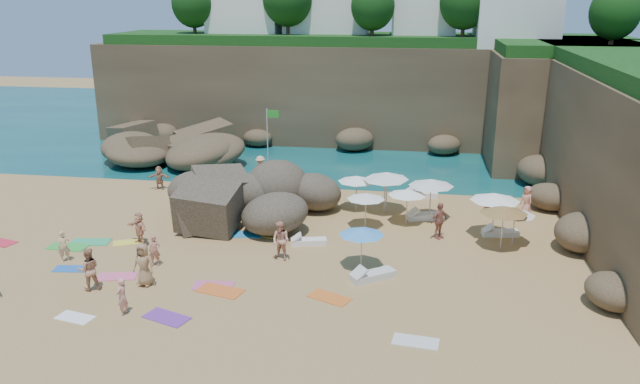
# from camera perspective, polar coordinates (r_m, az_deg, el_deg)

# --- Properties ---
(ground) EXTENTS (120.00, 120.00, 0.00)m
(ground) POSITION_cam_1_polar(r_m,az_deg,el_deg) (30.93, -4.55, -5.02)
(ground) COLOR tan
(ground) RESTS_ON ground
(seawater) EXTENTS (120.00, 120.00, 0.00)m
(seawater) POSITION_cam_1_polar(r_m,az_deg,el_deg) (59.34, 2.19, 6.01)
(seawater) COLOR #0C4751
(seawater) RESTS_ON ground
(cliff_back) EXTENTS (44.00, 8.00, 8.00)m
(cliff_back) POSITION_cam_1_polar(r_m,az_deg,el_deg) (53.55, 3.74, 9.08)
(cliff_back) COLOR brown
(cliff_back) RESTS_ON ground
(cliff_right) EXTENTS (8.00, 30.00, 8.00)m
(cliff_right) POSITION_cam_1_polar(r_m,az_deg,el_deg) (38.55, 27.19, 3.86)
(cliff_right) COLOR brown
(cliff_right) RESTS_ON ground
(cliff_corner) EXTENTS (10.00, 12.00, 8.00)m
(cliff_corner) POSITION_cam_1_polar(r_m,az_deg,el_deg) (49.43, 20.88, 7.27)
(cliff_corner) COLOR brown
(cliff_corner) RESTS_ON ground
(rock_promontory) EXTENTS (12.00, 7.00, 2.00)m
(rock_promontory) POSITION_cam_1_polar(r_m,az_deg,el_deg) (48.71, -12.83, 3.02)
(rock_promontory) COLOR brown
(rock_promontory) RESTS_ON ground
(clifftop_buildings) EXTENTS (28.48, 9.48, 7.00)m
(clifftop_buildings) POSITION_cam_1_polar(r_m,az_deg,el_deg) (53.69, 5.05, 16.83)
(clifftop_buildings) COLOR white
(clifftop_buildings) RESTS_ON cliff_back
(clifftop_trees) EXTENTS (35.60, 23.82, 4.40)m
(clifftop_trees) POSITION_cam_1_polar(r_m,az_deg,el_deg) (47.31, 6.75, 16.72)
(clifftop_trees) COLOR #11380F
(clifftop_trees) RESTS_ON ground
(marina_masts) EXTENTS (3.10, 0.10, 6.00)m
(marina_masts) POSITION_cam_1_polar(r_m,az_deg,el_deg) (62.92, -13.06, 9.01)
(marina_masts) COLOR white
(marina_masts) RESTS_ON ground
(rock_outcrop) EXTENTS (8.34, 7.22, 2.82)m
(rock_outcrop) POSITION_cam_1_polar(r_m,az_deg,el_deg) (34.81, -6.50, -2.46)
(rock_outcrop) COLOR brown
(rock_outcrop) RESTS_ON ground
(flag_pole) EXTENTS (0.89, 0.09, 4.54)m
(flag_pole) POSITION_cam_1_polar(r_m,az_deg,el_deg) (42.96, -4.65, 5.46)
(flag_pole) COLOR silver
(flag_pole) RESTS_ON ground
(parasol_0) EXTENTS (2.15, 2.15, 2.03)m
(parasol_0) POSITION_cam_1_polar(r_m,az_deg,el_deg) (35.58, 3.37, 1.23)
(parasol_0) COLOR silver
(parasol_0) RESTS_ON ground
(parasol_1) EXTENTS (2.46, 2.46, 2.32)m
(parasol_1) POSITION_cam_1_polar(r_m,az_deg,el_deg) (34.40, 10.14, 0.87)
(parasol_1) COLOR silver
(parasol_1) RESTS_ON ground
(parasol_2) EXTENTS (2.49, 2.49, 2.35)m
(parasol_2) POSITION_cam_1_polar(r_m,az_deg,el_deg) (35.28, 6.14, 1.51)
(parasol_2) COLOR silver
(parasol_2) RESTS_ON ground
(parasol_3) EXTENTS (2.06, 2.06, 1.95)m
(parasol_3) POSITION_cam_1_polar(r_m,az_deg,el_deg) (33.62, 7.99, -0.02)
(parasol_3) COLOR silver
(parasol_3) RESTS_ON ground
(parasol_5) EXTENTS (2.46, 2.46, 2.33)m
(parasol_5) POSITION_cam_1_polar(r_m,az_deg,el_deg) (35.08, 5.98, 1.39)
(parasol_5) COLOR silver
(parasol_5) RESTS_ON ground
(parasol_6) EXTENTS (2.31, 2.31, 2.18)m
(parasol_6) POSITION_cam_1_polar(r_m,az_deg,el_deg) (31.23, 16.47, -1.56)
(parasol_6) COLOR silver
(parasol_6) RESTS_ON ground
(parasol_7) EXTENTS (2.49, 2.49, 2.35)m
(parasol_7) POSITION_cam_1_polar(r_m,az_deg,el_deg) (32.54, 15.73, -0.44)
(parasol_7) COLOR silver
(parasol_7) RESTS_ON ground
(parasol_9) EXTENTS (2.02, 2.02, 1.91)m
(parasol_9) POSITION_cam_1_polar(r_m,az_deg,el_deg) (32.87, 4.22, -0.38)
(parasol_9) COLOR silver
(parasol_9) RESTS_ON ground
(parasol_10) EXTENTS (2.05, 2.05, 1.94)m
(parasol_10) POSITION_cam_1_polar(r_m,az_deg,el_deg) (27.90, 3.84, -3.63)
(parasol_10) COLOR silver
(parasol_10) RESTS_ON ground
(parasol_11) EXTENTS (1.97, 1.97, 1.87)m
(parasol_11) POSITION_cam_1_polar(r_m,az_deg,el_deg) (31.97, 17.41, -1.75)
(parasol_11) COLOR silver
(parasol_11) RESTS_ON ground
(lounger_0) EXTENTS (1.92, 0.75, 0.29)m
(lounger_0) POSITION_cam_1_polar(r_m,az_deg,el_deg) (39.50, -1.33, 0.32)
(lounger_0) COLOR white
(lounger_0) RESTS_ON ground
(lounger_1) EXTENTS (2.14, 1.33, 0.32)m
(lounger_1) POSITION_cam_1_polar(r_m,az_deg,el_deg) (35.01, 9.59, -2.20)
(lounger_1) COLOR white
(lounger_1) RESTS_ON ground
(lounger_2) EXTENTS (2.10, 0.86, 0.32)m
(lounger_2) POSITION_cam_1_polar(r_m,az_deg,el_deg) (38.78, 9.19, -0.22)
(lounger_2) COLOR white
(lounger_2) RESTS_ON ground
(lounger_3) EXTENTS (1.86, 0.99, 0.27)m
(lounger_3) POSITION_cam_1_polar(r_m,az_deg,el_deg) (31.10, -1.04, -4.56)
(lounger_3) COLOR white
(lounger_3) RESTS_ON ground
(lounger_4) EXTENTS (1.91, 0.86, 0.29)m
(lounger_4) POSITION_cam_1_polar(r_m,az_deg,el_deg) (33.48, 16.15, -3.63)
(lounger_4) COLOR white
(lounger_4) RESTS_ON ground
(lounger_5) EXTENTS (2.05, 1.75, 0.32)m
(lounger_5) POSITION_cam_1_polar(r_m,az_deg,el_deg) (27.53, 4.86, -7.62)
(lounger_5) COLOR silver
(lounger_5) RESTS_ON ground
(towel_0) EXTENTS (1.55, 0.91, 0.03)m
(towel_0) POSITION_cam_1_polar(r_m,az_deg,el_deg) (30.60, -21.86, -6.53)
(towel_0) COLOR blue
(towel_0) RESTS_ON ground
(towel_1) EXTENTS (1.85, 1.23, 0.03)m
(towel_1) POSITION_cam_1_polar(r_m,az_deg,el_deg) (29.11, -18.09, -7.34)
(towel_1) COLOR #F05D8A
(towel_1) RESTS_ON ground
(towel_2) EXTENTS (2.10, 1.41, 0.03)m
(towel_2) POSITION_cam_1_polar(r_m,az_deg,el_deg) (26.77, -9.10, -8.90)
(towel_2) COLOR orange
(towel_2) RESTS_ON ground
(towel_3) EXTENTS (2.05, 1.28, 0.03)m
(towel_3) POSITION_cam_1_polar(r_m,az_deg,el_deg) (33.43, -20.25, -4.31)
(towel_3) COLOR #30A96A
(towel_3) RESTS_ON ground
(towel_4) EXTENTS (1.68, 1.32, 0.03)m
(towel_4) POSITION_cam_1_polar(r_m,az_deg,el_deg) (32.80, -17.08, -4.40)
(towel_4) COLOR yellow
(towel_4) RESTS_ON ground
(towel_5) EXTENTS (1.58, 1.02, 0.03)m
(towel_5) POSITION_cam_1_polar(r_m,az_deg,el_deg) (26.18, -21.49, -10.63)
(towel_5) COLOR white
(towel_5) RESTS_ON ground
(towel_6) EXTENTS (1.99, 1.45, 0.03)m
(towel_6) POSITION_cam_1_polar(r_m,az_deg,el_deg) (25.13, -13.85, -11.08)
(towel_6) COLOR #6F2F9A
(towel_6) RESTS_ON ground
(towel_8) EXTENTS (1.97, 1.17, 0.03)m
(towel_8) POSITION_cam_1_polar(r_m,az_deg,el_deg) (32.58, -6.95, -3.87)
(towel_8) COLOR #2484C4
(towel_8) RESTS_ON ground
(towel_9) EXTENTS (1.79, 1.03, 0.03)m
(towel_9) POSITION_cam_1_polar(r_m,az_deg,el_deg) (27.25, -9.73, -8.44)
(towel_9) COLOR #D4528A
(towel_9) RESTS_ON ground
(towel_10) EXTENTS (1.93, 1.51, 0.03)m
(towel_10) POSITION_cam_1_polar(r_m,az_deg,el_deg) (25.88, 0.87, -9.63)
(towel_10) COLOR orange
(towel_10) RESTS_ON ground
(towel_11) EXTENTS (1.97, 1.04, 0.03)m
(towel_11) POSITION_cam_1_polar(r_m,az_deg,el_deg) (33.22, -22.06, -4.66)
(towel_11) COLOR green
(towel_11) RESTS_ON ground
(towel_12) EXTENTS (1.88, 1.24, 0.03)m
(towel_12) POSITION_cam_1_polar(r_m,az_deg,el_deg) (32.50, -5.00, -3.86)
(towel_12) COLOR yellow
(towel_12) RESTS_ON ground
(towel_13) EXTENTS (1.72, 1.00, 0.03)m
(towel_13) POSITION_cam_1_polar(r_m,az_deg,el_deg) (23.17, 8.73, -13.36)
(towel_13) COLOR silver
(towel_13) RESTS_ON ground
(person_stand_0) EXTENTS (0.65, 0.59, 1.49)m
(person_stand_0) POSITION_cam_1_polar(r_m,az_deg,el_deg) (31.26, -22.37, -4.63)
(person_stand_0) COLOR #E0AB75
(person_stand_0) RESTS_ON ground
(person_stand_1) EXTENTS (1.14, 1.07, 1.86)m
(person_stand_1) POSITION_cam_1_polar(r_m,az_deg,el_deg) (27.89, -20.39, -6.64)
(person_stand_1) COLOR tan
(person_stand_1) RESTS_ON ground
(person_stand_2) EXTENTS (1.20, 1.12, 1.80)m
(person_stand_2) POSITION_cam_1_polar(r_m,az_deg,el_deg) (41.27, -5.45, 2.09)
(person_stand_2) COLOR #F9B28D
(person_stand_2) RESTS_ON ground
(person_stand_3) EXTENTS (1.10, 1.12, 1.89)m
(person_stand_3) POSITION_cam_1_polar(r_m,az_deg,el_deg) (32.15, 10.84, -2.59)
(person_stand_3) COLOR #A76453
(person_stand_3) RESTS_ON ground
(person_stand_4) EXTENTS (0.78, 0.92, 1.65)m
(person_stand_4) POSITION_cam_1_polar(r_m,az_deg,el_deg) (36.97, 18.39, -0.71)
(person_stand_4) COLOR #E48D77
(person_stand_4) RESTS_ON ground
(person_stand_5) EXTENTS (1.44, 0.54, 1.51)m
(person_stand_5) POSITION_cam_1_polar(r_m,az_deg,el_deg) (40.98, -14.49, 1.28)
(person_stand_5) COLOR #B07458
(person_stand_5) RESTS_ON ground
(person_stand_6) EXTENTS (0.45, 0.61, 1.52)m
(person_stand_6) POSITION_cam_1_polar(r_m,az_deg,el_deg) (25.50, -17.66, -9.09)
(person_stand_6) COLOR #E29680
(person_stand_6) RESTS_ON ground
(person_lie_2) EXTENTS (1.05, 1.93, 0.50)m
(person_lie_2) POSITION_cam_1_polar(r_m,az_deg,el_deg) (27.84, -15.70, -7.75)
(person_lie_2) COLOR #97714B
(person_lie_2) RESTS_ON ground
(person_lie_3) EXTENTS (2.07, 2.11, 0.42)m
(person_lie_3) POSITION_cam_1_polar(r_m,az_deg,el_deg) (32.47, -16.13, -4.17)
(person_lie_3) COLOR tan
(person_lie_3) RESTS_ON ground
(person_lie_4) EXTENTS (0.86, 1.50, 0.34)m
(person_lie_4) POSITION_cam_1_polar(r_m,az_deg,el_deg) (29.69, -14.80, -6.22)
(person_lie_4) COLOR #B46E5A
(person_lie_4) RESTS_ON ground
(person_lie_5) EXTENTS (1.57, 2.05, 0.70)m
(person_lie_5) POSITION_cam_1_polar(r_m,az_deg,el_deg) (29.30, -3.58, -5.58)
(person_lie_5) COLOR tan
(person_lie_5) RESTS_ON ground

